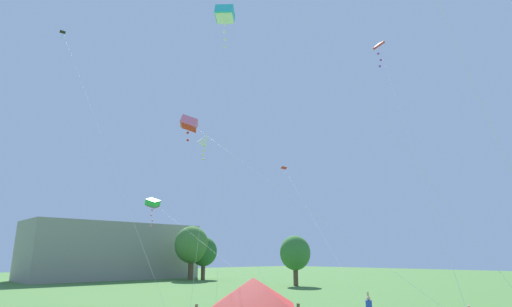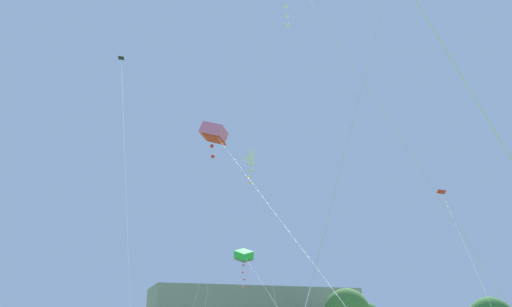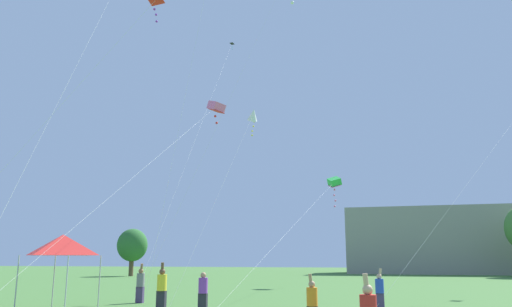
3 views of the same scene
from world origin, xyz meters
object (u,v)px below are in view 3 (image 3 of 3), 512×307
(person_grey_shirt, at_px, (140,284))
(kite_green_box_4, at_px, (334,183))
(kite_red_delta_8, at_px, (152,5))
(person_blue_shirt, at_px, (380,290))
(person_yellow_shirt, at_px, (162,287))
(kite_pink_box_6, at_px, (216,107))
(kite_white_diamond_0, at_px, (253,115))
(person_purple_shirt, at_px, (203,291))
(person_orange_shirt, at_px, (312,302))
(festival_tent, at_px, (63,245))
(kite_black_delta_7, at_px, (230,50))

(person_grey_shirt, height_order, kite_green_box_4, kite_green_box_4)
(person_grey_shirt, xyz_separation_m, kite_red_delta_8, (3.70, -7.15, 11.14))
(person_grey_shirt, xyz_separation_m, person_blue_shirt, (11.81, -0.69, -0.08))
(person_yellow_shirt, bearing_deg, kite_pink_box_6, -149.52)
(person_blue_shirt, distance_m, kite_white_diamond_0, 14.33)
(person_purple_shirt, bearing_deg, person_grey_shirt, 86.14)
(kite_white_diamond_0, bearing_deg, person_yellow_shirt, -99.77)
(person_yellow_shirt, height_order, kite_green_box_4, kite_green_box_4)
(person_yellow_shirt, distance_m, kite_red_delta_8, 11.82)
(person_yellow_shirt, bearing_deg, person_orange_shirt, 88.66)
(kite_white_diamond_0, relative_size, kite_red_delta_8, 0.93)
(festival_tent, height_order, kite_black_delta_7, kite_black_delta_7)
(festival_tent, bearing_deg, kite_green_box_4, 69.22)
(festival_tent, distance_m, kite_white_diamond_0, 14.69)
(kite_pink_box_6, bearing_deg, kite_black_delta_7, 105.18)
(kite_pink_box_6, relative_size, kite_black_delta_7, 0.82)
(kite_green_box_4, xyz_separation_m, kite_red_delta_8, (-4.19, -26.19, 3.51))
(person_orange_shirt, xyz_separation_m, kite_green_box_4, (-1.96, 26.10, 7.74))
(kite_black_delta_7, bearing_deg, person_purple_shirt, -74.16)
(festival_tent, bearing_deg, person_blue_shirt, 17.89)
(person_yellow_shirt, relative_size, kite_pink_box_6, 0.11)
(kite_white_diamond_0, xyz_separation_m, kite_pink_box_6, (-2.03, -1.29, 0.29))
(person_orange_shirt, distance_m, kite_red_delta_8, 12.83)
(festival_tent, bearing_deg, kite_black_delta_7, 90.73)
(person_grey_shirt, relative_size, person_purple_shirt, 1.20)
(person_grey_shirt, bearing_deg, kite_white_diamond_0, 122.53)
(festival_tent, height_order, person_blue_shirt, festival_tent)
(person_blue_shirt, distance_m, kite_red_delta_8, 15.28)
(person_purple_shirt, height_order, person_yellow_shirt, person_yellow_shirt)
(festival_tent, height_order, person_yellow_shirt, festival_tent)
(festival_tent, xyz_separation_m, kite_white_diamond_0, (5.46, 10.76, 8.38))
(person_orange_shirt, xyz_separation_m, kite_black_delta_7, (-11.33, 25.40, 20.64))
(person_yellow_shirt, relative_size, kite_green_box_4, 0.09)
(person_blue_shirt, distance_m, kite_black_delta_7, 31.04)
(kite_green_box_4, bearing_deg, person_orange_shirt, -85.71)
(kite_black_delta_7, bearing_deg, festival_tent, -89.27)
(person_blue_shirt, height_order, person_orange_shirt, person_blue_shirt)
(kite_green_box_4, bearing_deg, person_blue_shirt, -78.78)
(person_orange_shirt, relative_size, kite_black_delta_7, 0.08)
(festival_tent, bearing_deg, person_purple_shirt, 14.79)
(person_orange_shirt, relative_size, person_yellow_shirt, 0.85)
(person_purple_shirt, relative_size, kite_red_delta_8, 0.13)
(person_grey_shirt, xyz_separation_m, kite_pink_box_6, (2.25, 4.58, 10.49))
(person_orange_shirt, relative_size, kite_green_box_4, 0.07)
(person_blue_shirt, height_order, person_purple_shirt, person_blue_shirt)
(person_grey_shirt, bearing_deg, person_yellow_shirt, 18.87)
(person_grey_shirt, relative_size, person_yellow_shirt, 0.96)
(person_blue_shirt, relative_size, kite_red_delta_8, 0.14)
(person_orange_shirt, bearing_deg, kite_pink_box_6, -88.72)
(kite_red_delta_8, bearing_deg, person_blue_shirt, 38.56)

